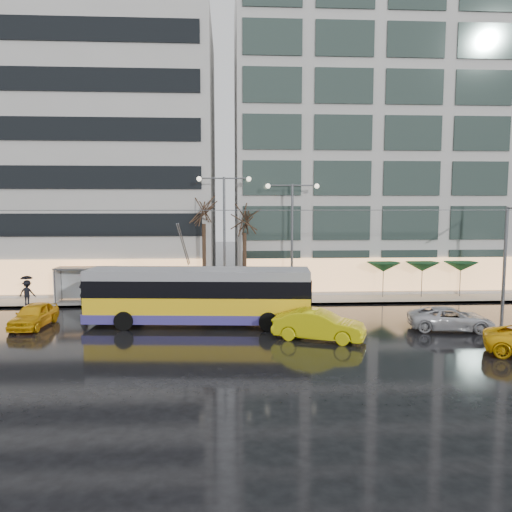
{
  "coord_description": "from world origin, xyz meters",
  "views": [
    {
      "loc": [
        2.23,
        -25.77,
        7.18
      ],
      "look_at": [
        3.99,
        5.0,
        3.97
      ],
      "focal_mm": 35.0,
      "sensor_mm": 36.0,
      "label": 1
    }
  ],
  "objects": [
    {
      "name": "pedestrian_c",
      "position": [
        -11.75,
        9.4,
        1.27
      ],
      "size": [
        1.21,
        0.91,
        2.11
      ],
      "color": "black",
      "rests_on": "sidewalk"
    },
    {
      "name": "street_lamp_near",
      "position": [
        2.0,
        10.8,
        5.99
      ],
      "size": [
        3.96,
        0.36,
        9.03
      ],
      "color": "#595B60",
      "rests_on": "sidewalk"
    },
    {
      "name": "kerb",
      "position": [
        2.0,
        9.05,
        0.07
      ],
      "size": [
        80.0,
        0.1,
        0.15
      ],
      "primitive_type": "cube",
      "color": "slate",
      "rests_on": "ground"
    },
    {
      "name": "building_left",
      "position": [
        -16.0,
        19.0,
        11.15
      ],
      "size": [
        34.0,
        14.0,
        22.0
      ],
      "primitive_type": "cube",
      "color": "#ADAAA6",
      "rests_on": "sidewalk"
    },
    {
      "name": "ground",
      "position": [
        0.0,
        0.0,
        0.0
      ],
      "size": [
        140.0,
        140.0,
        0.0
      ],
      "primitive_type": "plane",
      "color": "black",
      "rests_on": "ground"
    },
    {
      "name": "parasol_a",
      "position": [
        14.0,
        11.0,
        2.45
      ],
      "size": [
        2.5,
        2.5,
        2.65
      ],
      "color": "#595B60",
      "rests_on": "sidewalk"
    },
    {
      "name": "tree_b",
      "position": [
        3.5,
        11.2,
        6.4
      ],
      "size": [
        3.2,
        3.2,
        7.7
      ],
      "color": "black",
      "rests_on": "sidewalk"
    },
    {
      "name": "catenary",
      "position": [
        1.0,
        7.94,
        4.25
      ],
      "size": [
        42.24,
        5.12,
        7.0
      ],
      "color": "#595B60",
      "rests_on": "ground"
    },
    {
      "name": "pedestrian_b",
      "position": [
        -6.77,
        9.47,
        0.92
      ],
      "size": [
        0.75,
        0.59,
        1.54
      ],
      "color": "black",
      "rests_on": "sidewalk"
    },
    {
      "name": "tree_a",
      "position": [
        0.5,
        11.0,
        7.09
      ],
      "size": [
        3.2,
        3.2,
        8.4
      ],
      "color": "black",
      "rests_on": "sidewalk"
    },
    {
      "name": "building_right",
      "position": [
        19.0,
        19.0,
        12.65
      ],
      "size": [
        32.0,
        14.0,
        25.0
      ],
      "primitive_type": "cube",
      "color": "#ADAAA6",
      "rests_on": "sidewalk"
    },
    {
      "name": "parasol_b",
      "position": [
        17.0,
        11.0,
        2.45
      ],
      "size": [
        2.5,
        2.5,
        2.65
      ],
      "color": "#595B60",
      "rests_on": "sidewalk"
    },
    {
      "name": "trolleybus",
      "position": [
        0.51,
        3.55,
        1.65
      ],
      "size": [
        13.33,
        5.6,
        6.1
      ],
      "color": "yellow",
      "rests_on": "ground"
    },
    {
      "name": "bus_shelter",
      "position": [
        -8.38,
        10.69,
        1.96
      ],
      "size": [
        4.2,
        1.6,
        2.51
      ],
      "color": "#595B60",
      "rests_on": "sidewalk"
    },
    {
      "name": "parasol_c",
      "position": [
        20.0,
        11.0,
        2.45
      ],
      "size": [
        2.5,
        2.5,
        2.65
      ],
      "color": "#595B60",
      "rests_on": "sidewalk"
    },
    {
      "name": "sedan_silver",
      "position": [
        14.97,
        1.56,
        0.65
      ],
      "size": [
        5.0,
        2.93,
        1.31
      ],
      "primitive_type": "imported",
      "rotation": [
        0.0,
        0.0,
        1.4
      ],
      "color": "#B1B1B6",
      "rests_on": "ground"
    },
    {
      "name": "taxi_b",
      "position": [
        7.05,
        -0.09,
        0.8
      ],
      "size": [
        5.11,
        3.37,
        1.59
      ],
      "primitive_type": "imported",
      "rotation": [
        0.0,
        0.0,
        1.19
      ],
      "color": "#D1C60B",
      "rests_on": "ground"
    },
    {
      "name": "pedestrian_a",
      "position": [
        -7.88,
        9.41,
        1.57
      ],
      "size": [
        1.15,
        1.16,
        2.19
      ],
      "color": "black",
      "rests_on": "sidewalk"
    },
    {
      "name": "street_lamp_far",
      "position": [
        7.0,
        10.8,
        5.71
      ],
      "size": [
        3.96,
        0.36,
        8.53
      ],
      "color": "#595B60",
      "rests_on": "sidewalk"
    },
    {
      "name": "sidewalk",
      "position": [
        2.0,
        14.0,
        0.07
      ],
      "size": [
        80.0,
        10.0,
        0.15
      ],
      "primitive_type": "cube",
      "color": "gray",
      "rests_on": "ground"
    },
    {
      "name": "taxi_a",
      "position": [
        -9.14,
        3.63,
        0.71
      ],
      "size": [
        1.9,
        4.23,
        1.41
      ],
      "primitive_type": "imported",
      "rotation": [
        0.0,
        0.0,
        -0.06
      ],
      "color": "#E3A30B",
      "rests_on": "ground"
    }
  ]
}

